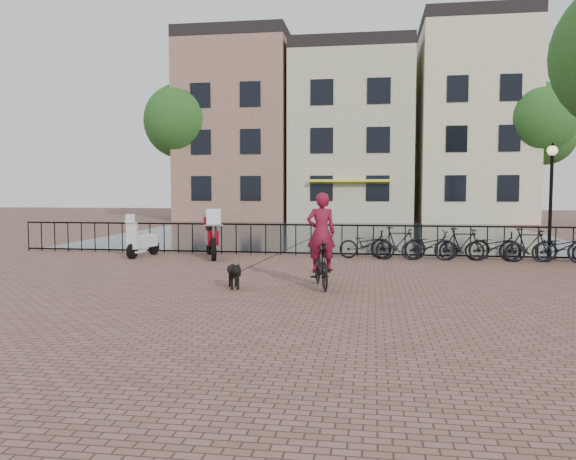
# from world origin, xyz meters

# --- Properties ---
(ground) EXTENTS (100.00, 100.00, 0.00)m
(ground) POSITION_xyz_m (0.00, 0.00, 0.00)
(ground) COLOR brown
(ground) RESTS_ON ground
(canal_water) EXTENTS (20.00, 20.00, 0.00)m
(canal_water) POSITION_xyz_m (0.00, 17.30, 0.00)
(canal_water) COLOR black
(canal_water) RESTS_ON ground
(railing) EXTENTS (20.00, 0.05, 1.02)m
(railing) POSITION_xyz_m (0.00, 8.00, 0.50)
(railing) COLOR black
(railing) RESTS_ON ground
(canal_house_left) EXTENTS (7.50, 9.00, 12.80)m
(canal_house_left) POSITION_xyz_m (-7.50, 30.00, 6.40)
(canal_house_left) COLOR #80644A
(canal_house_left) RESTS_ON ground
(canal_house_mid) EXTENTS (8.00, 9.50, 11.80)m
(canal_house_mid) POSITION_xyz_m (0.50, 30.00, 5.90)
(canal_house_mid) COLOR #BEAD8F
(canal_house_mid) RESTS_ON ground
(canal_house_right) EXTENTS (7.00, 9.00, 13.30)m
(canal_house_right) POSITION_xyz_m (8.50, 30.00, 6.65)
(canal_house_right) COLOR beige
(canal_house_right) RESTS_ON ground
(tree_far_left) EXTENTS (5.04, 5.04, 9.27)m
(tree_far_left) POSITION_xyz_m (-11.00, 27.00, 6.73)
(tree_far_left) COLOR black
(tree_far_left) RESTS_ON ground
(tree_far_right) EXTENTS (4.76, 4.76, 8.76)m
(tree_far_right) POSITION_xyz_m (12.00, 27.00, 6.35)
(tree_far_right) COLOR black
(tree_far_right) RESTS_ON ground
(lamp_post) EXTENTS (0.30, 0.30, 3.45)m
(lamp_post) POSITION_xyz_m (7.20, 7.60, 2.38)
(lamp_post) COLOR black
(lamp_post) RESTS_ON ground
(cyclist) EXTENTS (0.92, 1.85, 2.44)m
(cyclist) POSITION_xyz_m (0.86, 2.14, 0.93)
(cyclist) COLOR black
(cyclist) RESTS_ON ground
(dog) EXTENTS (0.58, 0.92, 0.59)m
(dog) POSITION_xyz_m (-1.01, 1.78, 0.29)
(dog) COLOR black
(dog) RESTS_ON ground
(motorcycle) EXTENTS (1.28, 2.29, 1.61)m
(motorcycle) POSITION_xyz_m (-3.06, 7.06, 0.80)
(motorcycle) COLOR maroon
(motorcycle) RESTS_ON ground
(scooter) EXTENTS (0.72, 1.59, 1.42)m
(scooter) POSITION_xyz_m (-5.28, 6.90, 0.71)
(scooter) COLOR silver
(scooter) RESTS_ON ground
(parked_bike_0) EXTENTS (1.78, 0.83, 0.90)m
(parked_bike_0) POSITION_xyz_m (1.80, 7.40, 0.45)
(parked_bike_0) COLOR black
(parked_bike_0) RESTS_ON ground
(parked_bike_1) EXTENTS (1.69, 0.56, 1.00)m
(parked_bike_1) POSITION_xyz_m (2.75, 7.40, 0.50)
(parked_bike_1) COLOR black
(parked_bike_1) RESTS_ON ground
(parked_bike_2) EXTENTS (1.78, 0.81, 0.90)m
(parked_bike_2) POSITION_xyz_m (3.70, 7.40, 0.45)
(parked_bike_2) COLOR black
(parked_bike_2) RESTS_ON ground
(parked_bike_3) EXTENTS (1.71, 0.65, 1.00)m
(parked_bike_3) POSITION_xyz_m (4.65, 7.40, 0.50)
(parked_bike_3) COLOR black
(parked_bike_3) RESTS_ON ground
(parked_bike_4) EXTENTS (1.79, 0.88, 0.90)m
(parked_bike_4) POSITION_xyz_m (5.60, 7.40, 0.45)
(parked_bike_4) COLOR black
(parked_bike_4) RESTS_ON ground
(parked_bike_5) EXTENTS (1.66, 0.47, 1.00)m
(parked_bike_5) POSITION_xyz_m (6.55, 7.40, 0.50)
(parked_bike_5) COLOR black
(parked_bike_5) RESTS_ON ground
(parked_bike_6) EXTENTS (1.72, 0.62, 0.90)m
(parked_bike_6) POSITION_xyz_m (7.50, 7.40, 0.45)
(parked_bike_6) COLOR black
(parked_bike_6) RESTS_ON ground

